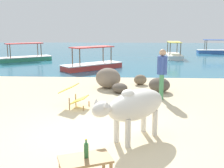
# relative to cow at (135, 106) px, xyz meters

# --- Properties ---
(sand_beach) EXTENTS (18.00, 14.00, 0.04)m
(sand_beach) POSITION_rel_cow_xyz_m (-0.92, 0.16, -0.74)
(sand_beach) COLOR beige
(sand_beach) RESTS_ON ground
(water_surface) EXTENTS (60.00, 36.00, 0.03)m
(water_surface) POSITION_rel_cow_xyz_m (-0.92, 22.16, -0.76)
(water_surface) COLOR teal
(water_surface) RESTS_ON ground
(cow) EXTENTS (1.62, 1.67, 1.09)m
(cow) POSITION_rel_cow_xyz_m (0.00, 0.00, 0.00)
(cow) COLOR beige
(cow) RESTS_ON sand_beach
(low_bench_table) EXTENTS (0.87, 0.70, 0.38)m
(low_bench_table) POSITION_rel_cow_xyz_m (-0.77, -1.63, -0.40)
(low_bench_table) COLOR #A37A4C
(low_bench_table) RESTS_ON sand_beach
(bottle) EXTENTS (0.07, 0.07, 0.30)m
(bottle) POSITION_rel_cow_xyz_m (-0.76, -1.61, -0.22)
(bottle) COLOR #2D6B38
(bottle) RESTS_ON low_bench_table
(deck_chair_far) EXTENTS (0.84, 0.65, 0.68)m
(deck_chair_far) POSITION_rel_cow_xyz_m (-1.68, 2.20, -0.34)
(deck_chair_far) COLOR #A37A4C
(deck_chair_far) RESTS_ON sand_beach
(person_standing) EXTENTS (0.32, 0.51, 1.62)m
(person_standing) POSITION_rel_cow_xyz_m (0.96, 3.32, 0.23)
(person_standing) COLOR #428956
(person_standing) RESTS_ON sand_beach
(shore_rock_large) EXTENTS (0.98, 0.99, 0.52)m
(shore_rock_large) POSITION_rel_cow_xyz_m (1.02, 4.29, -0.46)
(shore_rock_large) COLOR brown
(shore_rock_large) RESTS_ON sand_beach
(shore_rock_medium) EXTENTS (1.25, 1.17, 0.78)m
(shore_rock_medium) POSITION_rel_cow_xyz_m (-0.88, 4.89, -0.33)
(shore_rock_medium) COLOR gray
(shore_rock_medium) RESTS_ON sand_beach
(shore_rock_small) EXTENTS (0.69, 0.66, 0.41)m
(shore_rock_small) POSITION_rel_cow_xyz_m (0.40, 5.55, -0.51)
(shore_rock_small) COLOR #756651
(shore_rock_small) RESTS_ON sand_beach
(shore_rock_flat) EXTENTS (0.75, 0.77, 0.34)m
(shore_rock_flat) POSITION_rel_cow_xyz_m (-0.41, 4.11, -0.55)
(shore_rock_flat) COLOR brown
(shore_rock_flat) RESTS_ON sand_beach
(boat_blue) EXTENTS (3.74, 1.39, 1.29)m
(boat_blue) POSITION_rel_cow_xyz_m (8.44, 20.78, -0.47)
(boat_blue) COLOR #3866B7
(boat_blue) RESTS_ON water_surface
(boat_white) EXTENTS (1.38, 3.74, 1.29)m
(boat_white) POSITION_rel_cow_xyz_m (3.55, 16.18, -0.47)
(boat_white) COLOR white
(boat_white) RESTS_ON water_surface
(boat_green) EXTENTS (3.64, 3.11, 1.29)m
(boat_green) POSITION_rel_cow_xyz_m (-7.48, 13.60, -0.47)
(boat_green) COLOR #338E66
(boat_green) RESTS_ON water_surface
(boat_red) EXTENTS (3.49, 3.33, 1.29)m
(boat_red) POSITION_rel_cow_xyz_m (-2.14, 9.97, -0.47)
(boat_red) COLOR #C63833
(boat_red) RESTS_ON water_surface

